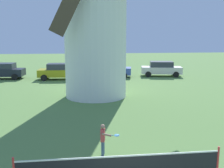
% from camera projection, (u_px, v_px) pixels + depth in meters
% --- Properties ---
extents(windmill, '(10.05, 4.93, 14.19)m').
position_uv_depth(windmill, '(95.00, 4.00, 17.44)').
color(windmill, white).
rests_on(windmill, ground_plane).
extents(tennis_net, '(5.71, 0.06, 1.10)m').
position_uv_depth(tennis_net, '(121.00, 166.00, 7.18)').
color(tennis_net, red).
rests_on(tennis_net, ground_plane).
extents(player_far, '(0.67, 0.58, 1.13)m').
position_uv_depth(player_far, '(104.00, 138.00, 9.29)').
color(player_far, slate).
rests_on(player_far, ground_plane).
extents(parked_car_black, '(4.16, 2.10, 1.56)m').
position_uv_depth(parked_car_black, '(3.00, 71.00, 25.95)').
color(parked_car_black, '#1E232D').
rests_on(parked_car_black, ground_plane).
extents(parked_car_mustard, '(4.19, 2.04, 1.56)m').
position_uv_depth(parked_car_mustard, '(60.00, 71.00, 25.65)').
color(parked_car_mustard, '#999919').
rests_on(parked_car_mustard, ground_plane).
extents(parked_car_blue, '(4.38, 2.52, 1.56)m').
position_uv_depth(parked_car_blue, '(111.00, 69.00, 27.09)').
color(parked_car_blue, '#334C99').
rests_on(parked_car_blue, ground_plane).
extents(parked_car_cream, '(4.42, 2.48, 1.56)m').
position_uv_depth(parked_car_cream, '(161.00, 69.00, 27.71)').
color(parked_car_cream, silver).
rests_on(parked_car_cream, ground_plane).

